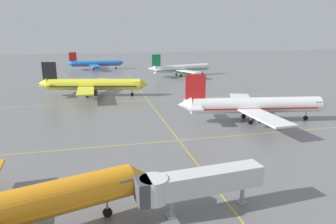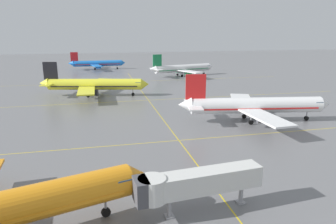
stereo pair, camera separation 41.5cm
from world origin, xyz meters
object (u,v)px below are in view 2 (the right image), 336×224
airliner_third_row (94,84)px  airliner_far_left_stand (182,68)px  airliner_far_right_stand (97,63)px  airliner_second_row (254,105)px  jet_bridge (190,184)px

airliner_third_row → airliner_far_left_stand: airliner_third_row is taller
airliner_far_left_stand → airliner_far_right_stand: bearing=138.2°
airliner_second_row → airliner_far_left_stand: (3.73, 80.59, -0.32)m
airliner_far_right_stand → jet_bridge: (10.56, -152.49, 0.58)m
airliner_third_row → airliner_far_right_stand: (1.41, 76.76, -0.57)m
airliner_third_row → airliner_far_right_stand: size_ratio=1.16×
airliner_second_row → jet_bridge: 44.21m
airliner_second_row → airliner_third_row: bearing=133.8°
airliner_second_row → airliner_far_right_stand: airliner_second_row is taller
airliner_far_left_stand → jet_bridge: bearing=-105.0°
airliner_third_row → airliner_far_left_stand: 58.47m
airliner_third_row → airliner_second_row: bearing=-46.2°
airliner_third_row → jet_bridge: airliner_third_row is taller
airliner_far_right_stand → jet_bridge: airliner_far_right_stand is taller
airliner_second_row → airliner_far_left_stand: 80.68m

